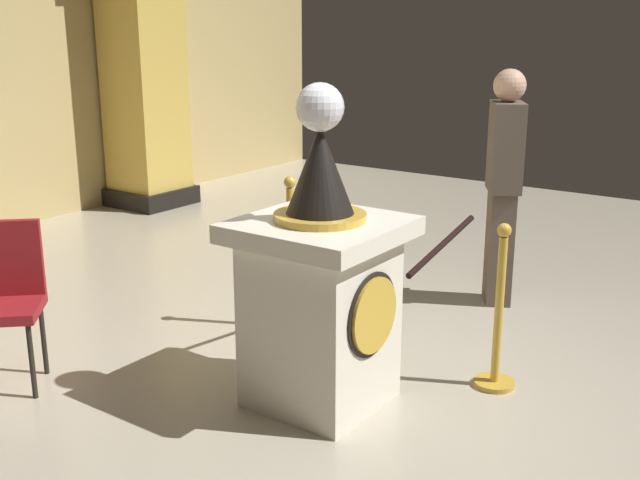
% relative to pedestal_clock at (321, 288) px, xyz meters
% --- Properties ---
extents(ground_plane, '(11.91, 11.91, 0.00)m').
position_rel_pedestal_clock_xyz_m(ground_plane, '(0.38, -0.14, -0.67)').
color(ground_plane, '#B2A893').
extents(pedestal_clock, '(0.82, 0.82, 1.76)m').
position_rel_pedestal_clock_xyz_m(pedestal_clock, '(0.00, 0.00, 0.00)').
color(pedestal_clock, silver).
rests_on(pedestal_clock, ground_plane).
extents(stanchion_near, '(0.24, 0.24, 0.98)m').
position_rel_pedestal_clock_xyz_m(stanchion_near, '(0.74, -0.73, -0.33)').
color(stanchion_near, gold).
rests_on(stanchion_near, ground_plane).
extents(stanchion_far, '(0.24, 0.24, 1.07)m').
position_rel_pedestal_clock_xyz_m(stanchion_far, '(0.77, 0.80, -0.29)').
color(stanchion_far, gold).
rests_on(stanchion_far, ground_plane).
extents(velvet_rope, '(0.79, 0.81, 0.22)m').
position_rel_pedestal_clock_xyz_m(velvet_rope, '(0.75, 0.04, 0.12)').
color(velvet_rope, black).
extents(column_right, '(0.84, 0.84, 3.39)m').
position_rel_pedestal_clock_xyz_m(column_right, '(2.84, 4.45, 1.01)').
color(column_right, black).
rests_on(column_right, ground_plane).
extents(bystander_guest, '(0.42, 0.37, 1.74)m').
position_rel_pedestal_clock_xyz_m(bystander_guest, '(2.08, -0.16, 0.26)').
color(bystander_guest, brown).
rests_on(bystander_guest, ground_plane).
extents(cafe_chair_red, '(0.57, 0.57, 0.96)m').
position_rel_pedestal_clock_xyz_m(cafe_chair_red, '(-0.85, 1.61, -0.10)').
color(cafe_chair_red, black).
rests_on(cafe_chair_red, ground_plane).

